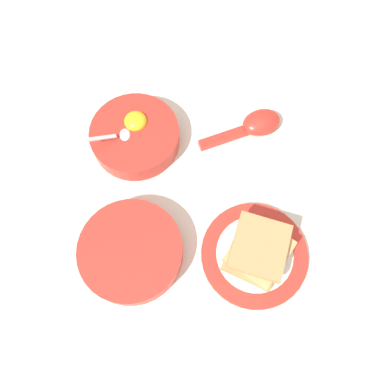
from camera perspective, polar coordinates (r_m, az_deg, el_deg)
name	(u,v)px	position (r m, az deg, el deg)	size (l,w,h in m)	color
ground_plane	(235,214)	(0.67, 6.63, -3.35)	(3.00, 3.00, 0.00)	silver
egg_bowl	(135,136)	(0.71, -8.65, 8.48)	(0.17, 0.17, 0.07)	red
toast_plate	(254,254)	(0.65, 9.47, -9.36)	(0.18, 0.18, 0.01)	red
toast_sandwich	(258,251)	(0.63, 10.04, -8.82)	(0.13, 0.13, 0.05)	tan
soup_spoon	(255,125)	(0.74, 9.56, 10.07)	(0.08, 0.17, 0.03)	red
congee_bowl	(131,251)	(0.64, -9.26, -8.90)	(0.17, 0.17, 0.04)	red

